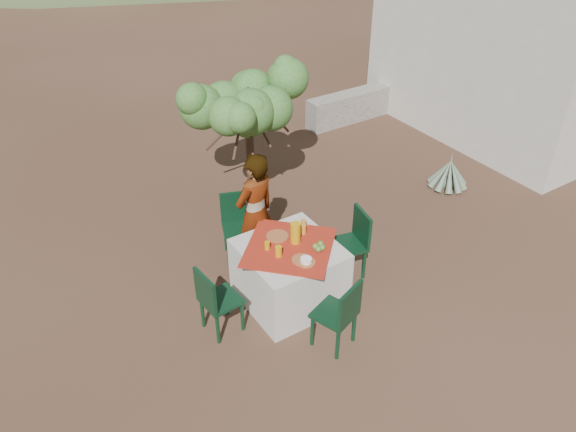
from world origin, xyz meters
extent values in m
plane|color=#3A241A|center=(0.00, 0.00, 0.00)|extent=(160.00, 160.00, 0.00)
cube|color=silver|center=(-0.46, -0.16, 0.38)|extent=(1.02, 1.02, 0.75)
cube|color=maroon|center=(-0.46, -0.16, 0.76)|extent=(1.30, 1.30, 0.01)
cylinder|color=black|center=(-0.76, 0.77, 0.21)|extent=(0.04, 0.04, 0.42)
cylinder|color=black|center=(-0.46, 0.66, 0.21)|extent=(0.04, 0.04, 0.42)
cylinder|color=black|center=(-0.64, 1.07, 0.21)|extent=(0.04, 0.04, 0.42)
cylinder|color=black|center=(-0.34, 0.96, 0.21)|extent=(0.04, 0.04, 0.42)
cube|color=black|center=(-0.55, 0.86, 0.42)|extent=(0.51, 0.51, 0.04)
cube|color=black|center=(-0.49, 1.03, 0.65)|extent=(0.38, 0.17, 0.41)
cylinder|color=black|center=(-0.34, -0.78, 0.21)|extent=(0.04, 0.04, 0.42)
cylinder|color=black|center=(-0.64, -0.89, 0.21)|extent=(0.04, 0.04, 0.42)
cylinder|color=black|center=(-0.23, -1.08, 0.21)|extent=(0.04, 0.04, 0.42)
cylinder|color=black|center=(-0.53, -1.19, 0.21)|extent=(0.04, 0.04, 0.42)
cube|color=black|center=(-0.44, -0.98, 0.42)|extent=(0.50, 0.50, 0.04)
cube|color=black|center=(-0.38, -1.15, 0.64)|extent=(0.38, 0.17, 0.41)
cylinder|color=black|center=(-1.15, -0.30, 0.21)|extent=(0.04, 0.04, 0.41)
cylinder|color=black|center=(-1.18, 0.01, 0.21)|extent=(0.04, 0.04, 0.41)
cylinder|color=black|center=(-1.46, -0.33, 0.21)|extent=(0.04, 0.04, 0.41)
cylinder|color=black|center=(-1.49, -0.02, 0.21)|extent=(0.04, 0.04, 0.41)
cube|color=black|center=(-1.32, -0.16, 0.41)|extent=(0.42, 0.42, 0.04)
cube|color=black|center=(-1.50, -0.18, 0.63)|extent=(0.07, 0.39, 0.40)
cylinder|color=black|center=(0.25, 0.05, 0.22)|extent=(0.04, 0.04, 0.43)
cylinder|color=black|center=(0.19, -0.27, 0.22)|extent=(0.04, 0.04, 0.43)
cylinder|color=black|center=(0.57, -0.01, 0.22)|extent=(0.04, 0.04, 0.43)
cylinder|color=black|center=(0.51, -0.33, 0.22)|extent=(0.04, 0.04, 0.43)
cube|color=black|center=(0.38, -0.14, 0.43)|extent=(0.47, 0.47, 0.04)
cube|color=black|center=(0.56, -0.18, 0.66)|extent=(0.12, 0.40, 0.42)
imported|color=#8C6651|center=(-0.47, 0.57, 0.79)|extent=(0.65, 0.51, 1.59)
cylinder|color=#4B3225|center=(0.20, 1.87, 0.68)|extent=(0.12, 0.12, 1.37)
sphere|color=#356525|center=(0.20, 1.87, 1.37)|extent=(0.59, 0.59, 0.59)
sphere|color=#356525|center=(0.74, 1.87, 1.51)|extent=(0.55, 0.55, 0.55)
sphere|color=#356525|center=(-0.29, 1.97, 1.47)|extent=(0.51, 0.51, 0.51)
sphere|color=#356525|center=(0.30, 2.41, 1.56)|extent=(0.53, 0.53, 0.53)
sphere|color=#356525|center=(0.25, 1.38, 1.42)|extent=(0.47, 0.47, 0.47)
sphere|color=slate|center=(2.97, 0.66, 0.04)|extent=(0.20, 0.20, 0.20)
cone|color=slate|center=(2.97, 0.66, 0.30)|extent=(0.11, 0.11, 0.58)
cone|color=slate|center=(3.10, 0.69, 0.23)|extent=(0.36, 0.17, 0.50)
cone|color=slate|center=(3.06, 0.76, 0.23)|extent=(0.28, 0.30, 0.51)
cone|color=slate|center=(2.99, 0.79, 0.23)|extent=(0.13, 0.36, 0.49)
cone|color=slate|center=(2.91, 0.77, 0.23)|extent=(0.24, 0.33, 0.51)
cone|color=slate|center=(2.85, 0.71, 0.23)|extent=(0.35, 0.22, 0.50)
cone|color=slate|center=(2.85, 0.63, 0.23)|extent=(0.36, 0.17, 0.50)
cone|color=slate|center=(2.89, 0.56, 0.23)|extent=(0.28, 0.30, 0.51)
cone|color=slate|center=(2.96, 0.53, 0.23)|extent=(0.13, 0.36, 0.49)
cone|color=slate|center=(3.04, 0.55, 0.23)|extent=(0.24, 0.33, 0.51)
cone|color=slate|center=(3.09, 0.61, 0.23)|extent=(0.35, 0.22, 0.50)
cube|color=beige|center=(5.60, 1.80, 1.50)|extent=(3.20, 4.20, 3.00)
cube|color=gray|center=(3.60, 3.40, 0.28)|extent=(2.60, 0.35, 0.55)
cylinder|color=brown|center=(-0.47, 0.07, 0.77)|extent=(0.26, 0.26, 0.01)
cylinder|color=brown|center=(-0.47, -0.42, 0.77)|extent=(0.21, 0.21, 0.01)
cylinder|color=#D2960D|center=(-0.68, -0.06, 0.81)|extent=(0.06, 0.06, 0.10)
cylinder|color=#D2960D|center=(-0.64, -0.23, 0.82)|extent=(0.08, 0.08, 0.12)
cylinder|color=#D2960D|center=(-0.35, -0.12, 0.89)|extent=(0.11, 0.11, 0.25)
cylinder|color=brown|center=(-0.46, -0.48, 0.77)|extent=(0.20, 0.20, 0.01)
cylinder|color=white|center=(-0.46, -0.48, 0.80)|extent=(0.12, 0.12, 0.05)
cylinder|color=orange|center=(-0.19, -0.03, 0.82)|extent=(0.07, 0.07, 0.11)
cylinder|color=orange|center=(-0.12, 0.07, 0.81)|extent=(0.06, 0.06, 0.10)
cube|color=white|center=(-0.29, -0.06, 0.81)|extent=(0.08, 0.06, 0.09)
sphere|color=#597B2C|center=(-0.24, -0.35, 0.80)|extent=(0.07, 0.07, 0.07)
sphere|color=#597B2C|center=(-0.17, -0.34, 0.80)|extent=(0.07, 0.07, 0.07)
sphere|color=#597B2C|center=(-0.19, -0.40, 0.80)|extent=(0.07, 0.07, 0.07)
sphere|color=#597B2C|center=(-0.24, -0.40, 0.80)|extent=(0.07, 0.07, 0.07)
camera|label=1|loc=(-3.11, -4.27, 4.52)|focal=35.00mm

